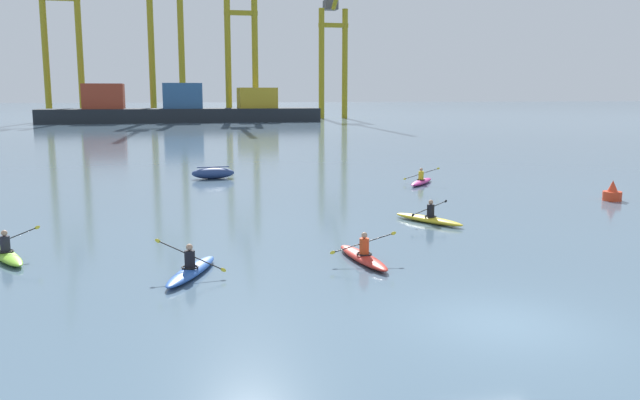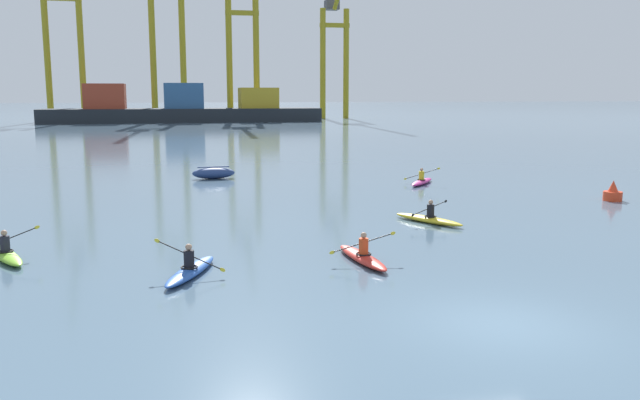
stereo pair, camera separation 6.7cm
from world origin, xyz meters
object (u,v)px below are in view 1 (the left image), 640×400
Objects in this scene: gantry_crane_east at (334,40)px; channel_buoy at (612,193)px; container_barge at (181,109)px; kayak_yellow at (429,218)px; gantry_crane_west at (61,24)px; capsized_dinghy at (213,173)px; kayak_magenta at (421,181)px; kayak_blue at (191,270)px; gantry_crane_west_mid at (166,24)px; gantry_crane_east_mid at (241,36)px; kayak_red at (363,256)px; kayak_lime at (5,254)px.

channel_buoy is at bearing -97.11° from gantry_crane_east.
kayak_yellow is (7.69, -99.81, -2.23)m from container_barge.
gantry_crane_west is at bearing 104.73° from kayak_yellow.
kayak_yellow is at bearing -64.66° from capsized_dinghy.
container_barge is 89.75m from kayak_magenta.
kayak_blue reaches higher than kayak_yellow.
gantry_crane_west_mid is at bearing 104.39° from container_barge.
gantry_crane_east_mid is 9.35× the size of kayak_blue.
gantry_crane_west is at bearing 169.22° from gantry_crane_east_mid.
kayak_yellow is at bearing 50.71° from kayak_red.
kayak_yellow is 11.58m from kayak_magenta.
capsized_dinghy is (0.10, -83.77, -2.05)m from container_barge.
gantry_crane_east_mid reaches higher than channel_buoy.
container_barge is 19.55m from gantry_crane_east_mid.
gantry_crane_east reaches higher than kayak_red.
container_barge is 50.32× the size of channel_buoy.
gantry_crane_east_mid is at bearing 85.51° from kayak_red.
gantry_crane_east reaches higher than kayak_yellow.
kayak_magenta is (-20.52, -101.35, -16.19)m from gantry_crane_east.
kayak_lime is (-7.77, -18.59, -0.18)m from capsized_dinghy.
container_barge is at bearing -151.86° from gantry_crane_east_mid.
kayak_red is at bearing -87.21° from gantry_crane_west_mid.
gantry_crane_east_mid is 11.92× the size of capsized_dinghy.
kayak_yellow is 0.99× the size of kayak_lime.
gantry_crane_west is 122.16m from kayak_red.
capsized_dinghy is 12.72m from kayak_magenta.
gantry_crane_west is 121.58m from kayak_blue.
gantry_crane_west_mid is at bearing -11.60° from gantry_crane_west.
gantry_crane_east_mid is (12.04, 6.44, 13.99)m from container_barge.
gantry_crane_west_mid is 34.76m from gantry_crane_east.
gantry_crane_east is (34.51, 3.52, -2.21)m from gantry_crane_west_mid.
gantry_crane_west_mid reaches higher than kayak_yellow.
kayak_yellow is 0.98× the size of kayak_blue.
channel_buoy is at bearing -69.68° from gantry_crane_west.
kayak_magenta is 0.91× the size of kayak_lime.
kayak_blue is (19.94, -118.53, -18.32)m from gantry_crane_west.
gantry_crane_west reaches higher than kayak_magenta.
gantry_crane_east_mid is at bearing 82.86° from kayak_blue.
container_barge reaches higher than kayak_lime.
capsized_dinghy is at bearing 145.28° from channel_buoy.
container_barge is 98.42m from channel_buoy.
channel_buoy is 0.30× the size of kayak_lime.
kayak_yellow reaches higher than capsized_dinghy.
gantry_crane_west_mid reaches higher than capsized_dinghy.
capsized_dinghy is at bearing 115.34° from kayak_yellow.
gantry_crane_east_mid reaches higher than kayak_yellow.
gantry_crane_east_mid is at bearing 89.80° from kayak_magenta.
gantry_crane_west reaches higher than kayak_blue.
gantry_crane_west_mid is 10.84× the size of kayak_red.
kayak_yellow is 1.08× the size of kayak_magenta.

